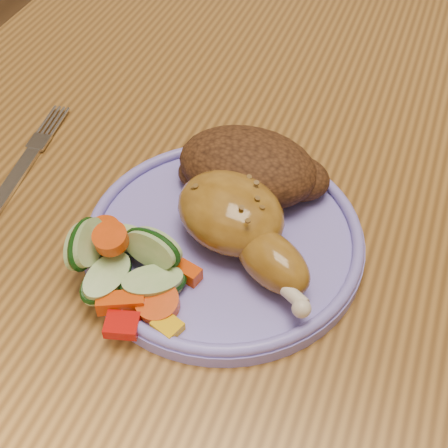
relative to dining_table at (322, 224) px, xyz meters
The scene contains 8 objects.
dining_table is the anchor object (origin of this frame).
chair_far 0.65m from the dining_table, 90.00° to the left, with size 0.42×0.42×0.91m.
plate 0.17m from the dining_table, 115.13° to the right, with size 0.24×0.24×0.01m, color #7B70D0.
plate_rim 0.18m from the dining_table, 115.13° to the right, with size 0.23×0.23×0.01m, color #7B70D0.
chicken_leg 0.19m from the dining_table, 109.22° to the right, with size 0.15×0.13×0.05m.
rice_pilaf 0.15m from the dining_table, 132.67° to the right, with size 0.13×0.09×0.05m.
vegetable_pile 0.26m from the dining_table, 121.34° to the right, with size 0.12×0.11×0.05m.
fork 0.31m from the dining_table, 157.03° to the right, with size 0.04×0.17×0.00m.
Camera 1 is at (0.06, -0.46, 1.15)m, focal length 50.00 mm.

